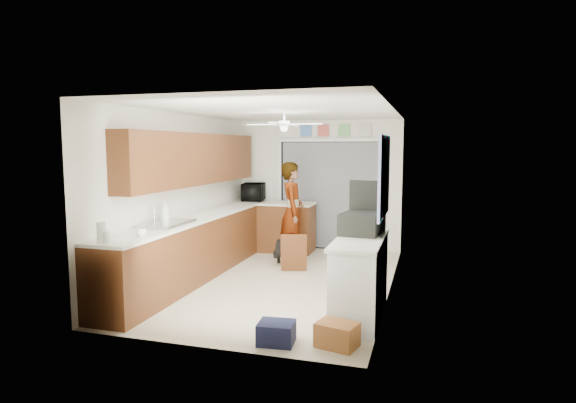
# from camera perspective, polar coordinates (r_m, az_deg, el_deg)

# --- Properties ---
(floor) EXTENTS (5.00, 5.00, 0.00)m
(floor) POSITION_cam_1_polar(r_m,az_deg,el_deg) (7.27, -0.90, -9.39)
(floor) COLOR beige
(floor) RESTS_ON ground
(ceiling) EXTENTS (5.00, 5.00, 0.00)m
(ceiling) POSITION_cam_1_polar(r_m,az_deg,el_deg) (7.01, -0.94, 10.67)
(ceiling) COLOR white
(ceiling) RESTS_ON ground
(wall_back) EXTENTS (3.20, 0.00, 3.20)m
(wall_back) POSITION_cam_1_polar(r_m,az_deg,el_deg) (9.44, 3.61, 1.99)
(wall_back) COLOR white
(wall_back) RESTS_ON ground
(wall_front) EXTENTS (3.20, 0.00, 3.20)m
(wall_front) POSITION_cam_1_polar(r_m,az_deg,el_deg) (4.72, -10.02, -2.61)
(wall_front) COLOR white
(wall_front) RESTS_ON ground
(wall_left) EXTENTS (0.00, 5.00, 5.00)m
(wall_left) POSITION_cam_1_polar(r_m,az_deg,el_deg) (7.66, -12.43, 0.80)
(wall_left) COLOR white
(wall_left) RESTS_ON ground
(wall_right) EXTENTS (0.00, 5.00, 5.00)m
(wall_right) POSITION_cam_1_polar(r_m,az_deg,el_deg) (6.73, 12.19, 0.04)
(wall_right) COLOR white
(wall_right) RESTS_ON ground
(left_base_cabinets) EXTENTS (0.60, 4.80, 0.90)m
(left_base_cabinets) POSITION_cam_1_polar(r_m,az_deg,el_deg) (7.64, -10.30, -5.24)
(left_base_cabinets) COLOR #5E2D16
(left_base_cabinets) RESTS_ON floor
(left_countertop) EXTENTS (0.62, 4.80, 0.04)m
(left_countertop) POSITION_cam_1_polar(r_m,az_deg,el_deg) (7.55, -10.30, -1.75)
(left_countertop) COLOR white
(left_countertop) RESTS_ON left_base_cabinets
(upper_cabinets) EXTENTS (0.32, 4.00, 0.80)m
(upper_cabinets) POSITION_cam_1_polar(r_m,az_deg,el_deg) (7.73, -10.77, 4.98)
(upper_cabinets) COLOR #5E2D16
(upper_cabinets) RESTS_ON wall_left
(sink_basin) EXTENTS (0.50, 0.76, 0.06)m
(sink_basin) POSITION_cam_1_polar(r_m,az_deg,el_deg) (6.68, -14.17, -2.61)
(sink_basin) COLOR silver
(sink_basin) RESTS_ON left_countertop
(faucet) EXTENTS (0.03, 0.03, 0.22)m
(faucet) POSITION_cam_1_polar(r_m,az_deg,el_deg) (6.77, -15.57, -1.73)
(faucet) COLOR silver
(faucet) RESTS_ON left_countertop
(peninsula_base) EXTENTS (1.00, 0.60, 0.90)m
(peninsula_base) POSITION_cam_1_polar(r_m,az_deg,el_deg) (9.18, -0.17, -3.16)
(peninsula_base) COLOR #5E2D16
(peninsula_base) RESTS_ON floor
(peninsula_top) EXTENTS (1.04, 0.64, 0.04)m
(peninsula_top) POSITION_cam_1_polar(r_m,az_deg,el_deg) (9.11, -0.17, -0.25)
(peninsula_top) COLOR white
(peninsula_top) RESTS_ON peninsula_base
(back_opening_recess) EXTENTS (2.00, 0.06, 2.10)m
(back_opening_recess) POSITION_cam_1_polar(r_m,az_deg,el_deg) (9.37, 5.05, 0.72)
(back_opening_recess) COLOR black
(back_opening_recess) RESTS_ON wall_back
(curtain_panel) EXTENTS (1.90, 0.03, 2.05)m
(curtain_panel) POSITION_cam_1_polar(r_m,az_deg,el_deg) (9.33, 5.01, 0.69)
(curtain_panel) COLOR gray
(curtain_panel) RESTS_ON wall_back
(door_trim_left) EXTENTS (0.06, 0.04, 2.10)m
(door_trim_left) POSITION_cam_1_polar(r_m,az_deg,el_deg) (9.60, -0.96, 0.87)
(door_trim_left) COLOR white
(door_trim_left) RESTS_ON wall_back
(door_trim_right) EXTENTS (0.06, 0.04, 2.10)m
(door_trim_right) POSITION_cam_1_polar(r_m,az_deg,el_deg) (9.20, 11.26, 0.51)
(door_trim_right) COLOR white
(door_trim_right) RESTS_ON wall_back
(door_trim_head) EXTENTS (2.10, 0.04, 0.06)m
(door_trim_head) POSITION_cam_1_polar(r_m,az_deg,el_deg) (9.30, 5.08, 7.27)
(door_trim_head) COLOR white
(door_trim_head) RESTS_ON wall_back
(header_frame_1) EXTENTS (0.22, 0.02, 0.22)m
(header_frame_1) POSITION_cam_1_polar(r_m,az_deg,el_deg) (9.44, 2.12, 8.37)
(header_frame_1) COLOR #4D79CF
(header_frame_1) RESTS_ON wall_back
(header_frame_2) EXTENTS (0.22, 0.02, 0.22)m
(header_frame_2) POSITION_cam_1_polar(r_m,az_deg,el_deg) (9.36, 4.22, 8.38)
(header_frame_2) COLOR #BF4D47
(header_frame_2) RESTS_ON wall_back
(header_frame_3) EXTENTS (0.22, 0.02, 0.22)m
(header_frame_3) POSITION_cam_1_polar(r_m,az_deg,el_deg) (9.28, 6.66, 8.37)
(header_frame_3) COLOR #6BB768
(header_frame_3) RESTS_ON wall_back
(header_frame_4) EXTENTS (0.22, 0.02, 0.22)m
(header_frame_4) POSITION_cam_1_polar(r_m,az_deg,el_deg) (9.22, 9.14, 8.34)
(header_frame_4) COLOR beige
(header_frame_4) RESTS_ON wall_back
(route66_sign) EXTENTS (0.22, 0.02, 0.26)m
(route66_sign) POSITION_cam_1_polar(r_m,az_deg,el_deg) (9.64, -1.96, 8.34)
(route66_sign) COLOR silver
(route66_sign) RESTS_ON wall_back
(right_counter_base) EXTENTS (0.50, 1.40, 0.90)m
(right_counter_base) POSITION_cam_1_polar(r_m,az_deg,el_deg) (5.73, 8.56, -9.16)
(right_counter_base) COLOR white
(right_counter_base) RESTS_ON floor
(right_counter_top) EXTENTS (0.54, 1.44, 0.04)m
(right_counter_top) POSITION_cam_1_polar(r_m,az_deg,el_deg) (5.63, 8.54, -4.54)
(right_counter_top) COLOR white
(right_counter_top) RESTS_ON right_counter_base
(abstract_painting) EXTENTS (0.03, 1.15, 0.95)m
(abstract_painting) POSITION_cam_1_polar(r_m,az_deg,el_deg) (5.70, 11.33, 2.96)
(abstract_painting) COLOR #F75BD3
(abstract_painting) RESTS_ON wall_right
(ceiling_fan) EXTENTS (1.14, 1.14, 0.24)m
(ceiling_fan) POSITION_cam_1_polar(r_m,az_deg,el_deg) (7.19, -0.46, 9.13)
(ceiling_fan) COLOR white
(ceiling_fan) RESTS_ON ceiling
(microwave) EXTENTS (0.53, 0.68, 0.34)m
(microwave) POSITION_cam_1_polar(r_m,az_deg,el_deg) (9.49, -4.09, 1.15)
(microwave) COLOR black
(microwave) RESTS_ON left_countertop
(soap_bottle) EXTENTS (0.13, 0.13, 0.33)m
(soap_bottle) POSITION_cam_1_polar(r_m,az_deg,el_deg) (6.79, -14.38, -1.21)
(soap_bottle) COLOR silver
(soap_bottle) RESTS_ON left_countertop
(cup) EXTENTS (0.14, 0.14, 0.09)m
(cup) POSITION_cam_1_polar(r_m,az_deg,el_deg) (5.93, -17.05, -3.53)
(cup) COLOR white
(cup) RESTS_ON left_countertop
(jar_b) EXTENTS (0.10, 0.10, 0.12)m
(jar_b) POSITION_cam_1_polar(r_m,az_deg,el_deg) (5.66, -20.77, -3.99)
(jar_b) COLOR silver
(jar_b) RESTS_ON left_countertop
(paper_towel_roll) EXTENTS (0.11, 0.11, 0.23)m
(paper_towel_roll) POSITION_cam_1_polar(r_m,az_deg,el_deg) (5.68, -21.23, -3.43)
(paper_towel_roll) COLOR white
(paper_towel_roll) RESTS_ON left_countertop
(suitcase) EXTENTS (0.52, 0.65, 0.26)m
(suitcase) POSITION_cam_1_polar(r_m,az_deg,el_deg) (5.90, 8.78, -2.55)
(suitcase) COLOR black
(suitcase) RESTS_ON right_counter_top
(suitcase_rim) EXTENTS (0.50, 0.63, 0.02)m
(suitcase_rim) POSITION_cam_1_polar(r_m,az_deg,el_deg) (5.92, 8.76, -3.60)
(suitcase_rim) COLOR yellow
(suitcase_rim) RESTS_ON suitcase
(suitcase_lid) EXTENTS (0.42, 0.08, 0.50)m
(suitcase_lid) POSITION_cam_1_polar(r_m,az_deg,el_deg) (6.15, 9.18, 0.16)
(suitcase_lid) COLOR black
(suitcase_lid) RESTS_ON suitcase
(cardboard_box) EXTENTS (0.45, 0.38, 0.25)m
(cardboard_box) POSITION_cam_1_polar(r_m,az_deg,el_deg) (5.01, 5.84, -15.43)
(cardboard_box) COLOR #9F5A32
(cardboard_box) RESTS_ON floor
(navy_crate) EXTENTS (0.39, 0.33, 0.22)m
(navy_crate) POSITION_cam_1_polar(r_m,az_deg,el_deg) (5.06, -1.39, -15.30)
(navy_crate) COLOR black
(navy_crate) RESTS_ON floor
(cabinet_door_panel) EXTENTS (0.44, 0.26, 0.62)m
(cabinet_door_panel) POSITION_cam_1_polar(r_m,az_deg,el_deg) (7.70, 0.69, -6.10)
(cabinet_door_panel) COLOR #5E2D16
(cabinet_door_panel) RESTS_ON floor
(man) EXTENTS (0.56, 0.71, 1.73)m
(man) POSITION_cam_1_polar(r_m,az_deg,el_deg) (8.33, 0.53, -1.26)
(man) COLOR white
(man) RESTS_ON floor
(dog) EXTENTS (0.34, 0.63, 0.47)m
(dog) POSITION_cam_1_polar(r_m,az_deg,el_deg) (8.38, -0.20, -5.60)
(dog) COLOR black
(dog) RESTS_ON floor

